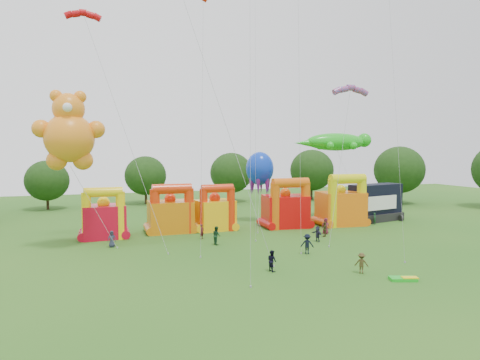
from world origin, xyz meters
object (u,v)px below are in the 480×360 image
object	(u,v)px
bouncy_castle_0	(104,219)
spectator_4	(325,229)
stage_trailer	(376,203)
gecko_kite	(344,164)
octopus_kite	(259,194)
bouncy_castle_2	(215,212)
spectator_0	(112,239)
teddy_bear_kite	(75,150)

from	to	relation	value
bouncy_castle_0	spectator_4	xyz separation A→B (m)	(24.54, -7.10, -1.39)
stage_trailer	gecko_kite	bearing A→B (deg)	142.95
stage_trailer	gecko_kite	xyz separation A→B (m)	(-3.61, 2.73, 5.58)
gecko_kite	stage_trailer	bearing A→B (deg)	-37.05
octopus_kite	spectator_4	size ratio (longest dim) A/B	5.76
bouncy_castle_2	spectator_4	xyz separation A→B (m)	(11.10, -8.06, -1.38)
stage_trailer	spectator_4	world-z (taller)	stage_trailer
bouncy_castle_2	spectator_0	distance (m)	14.11
bouncy_castle_2	spectator_4	world-z (taller)	bouncy_castle_2
stage_trailer	spectator_4	size ratio (longest dim) A/B	4.96
stage_trailer	gecko_kite	size ratio (longest dim) A/B	0.69
teddy_bear_kite	spectator_0	size ratio (longest dim) A/B	9.34
bouncy_castle_0	gecko_kite	distance (m)	34.21
bouncy_castle_0	stage_trailer	size ratio (longest dim) A/B	0.68
gecko_kite	octopus_kite	world-z (taller)	gecko_kite
spectator_0	spectator_4	world-z (taller)	spectator_4
bouncy_castle_2	bouncy_castle_0	bearing A→B (deg)	-175.91
teddy_bear_kite	gecko_kite	size ratio (longest dim) A/B	1.27
teddy_bear_kite	spectator_0	distance (m)	9.86
bouncy_castle_2	teddy_bear_kite	world-z (taller)	teddy_bear_kite
bouncy_castle_2	octopus_kite	size ratio (longest dim) A/B	0.58
spectator_0	teddy_bear_kite	bearing A→B (deg)	-174.31
gecko_kite	bouncy_castle_2	bearing A→B (deg)	-172.65
teddy_bear_kite	gecko_kite	distance (m)	37.19
bouncy_castle_0	octopus_kite	xyz separation A→B (m)	(20.10, 2.95, 1.87)
bouncy_castle_2	gecko_kite	size ratio (longest dim) A/B	0.46
bouncy_castle_0	bouncy_castle_2	xyz separation A→B (m)	(13.44, 0.96, -0.02)
stage_trailer	bouncy_castle_2	bearing A→B (deg)	179.67
octopus_kite	gecko_kite	bearing A→B (deg)	2.58
bouncy_castle_2	spectator_4	size ratio (longest dim) A/B	3.33
teddy_bear_kite	octopus_kite	world-z (taller)	teddy_bear_kite
bouncy_castle_2	gecko_kite	bearing A→B (deg)	7.35
gecko_kite	spectator_0	world-z (taller)	gecko_kite
bouncy_castle_0	bouncy_castle_2	distance (m)	13.47
bouncy_castle_0	stage_trailer	distance (m)	37.15
teddy_bear_kite	bouncy_castle_0	bearing A→B (deg)	61.16
spectator_0	spectator_4	bearing A→B (deg)	3.71
stage_trailer	gecko_kite	distance (m)	7.19
teddy_bear_kite	spectator_0	bearing A→B (deg)	-3.03
teddy_bear_kite	spectator_4	distance (m)	28.81
stage_trailer	spectator_0	distance (m)	36.91
octopus_kite	spectator_4	xyz separation A→B (m)	(4.43, -10.05, -3.27)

